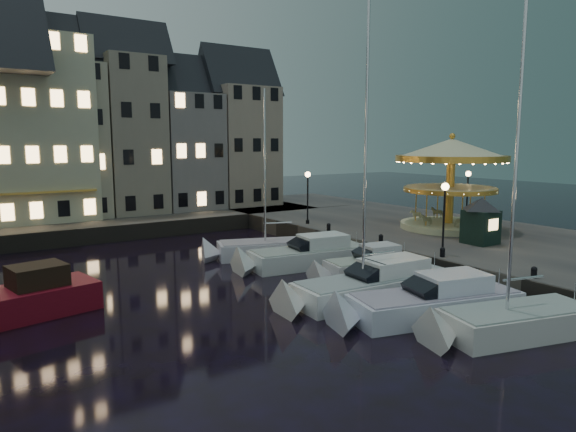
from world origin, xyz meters
TOP-DOWN VIEW (x-y plane):
  - ground at (0.00, 0.00)m, footprint 160.00×160.00m
  - quay_east at (14.00, 6.00)m, footprint 16.00×56.00m
  - quay_north at (-8.00, 28.00)m, footprint 44.00×12.00m
  - quaywall_e at (6.00, 6.00)m, footprint 0.15×44.00m
  - quaywall_n at (-6.00, 22.00)m, footprint 48.00×0.15m
  - streetlamp_b at (7.20, 1.00)m, footprint 0.44×0.44m
  - streetlamp_c at (7.20, 14.50)m, footprint 0.44×0.44m
  - streetlamp_d at (18.50, 8.00)m, footprint 0.44×0.44m
  - bollard_a at (6.60, -5.00)m, footprint 0.30×0.30m
  - bollard_b at (6.60, 0.50)m, footprint 0.30×0.30m
  - bollard_c at (6.60, 5.50)m, footprint 0.30×0.30m
  - bollard_d at (6.60, 11.00)m, footprint 0.30×0.30m
  - townhouse_nc at (-8.00, 30.00)m, footprint 6.82×8.00m
  - townhouse_nd at (-2.25, 30.00)m, footprint 5.50×8.00m
  - townhouse_ne at (3.20, 30.00)m, footprint 6.16×8.00m
  - townhouse_nf at (9.25, 30.00)m, footprint 6.82×8.00m
  - motorboat_a at (1.70, -6.88)m, footprint 7.53×4.13m
  - motorboat_b at (0.77, -3.58)m, footprint 8.89×4.53m
  - motorboat_c at (0.53, -0.15)m, footprint 9.90×3.19m
  - motorboat_d at (2.85, 2.92)m, footprint 6.34×2.94m
  - motorboat_e at (1.78, 7.28)m, footprint 8.86×3.65m
  - motorboat_f at (1.23, 10.79)m, footprint 8.88×4.90m
  - red_fishing_boat at (-14.83, 6.48)m, footprint 8.22×4.19m
  - carousel at (14.74, 6.73)m, footprint 8.17×8.17m
  - ticket_kiosk at (11.70, 1.74)m, footprint 2.89×2.89m

SIDE VIEW (x-z plane):
  - ground at x=0.00m, z-range 0.00..0.00m
  - motorboat_f at x=1.23m, z-range -5.43..6.49m
  - motorboat_a at x=1.70m, z-range -5.70..6.78m
  - motorboat_d at x=2.85m, z-range -0.44..1.71m
  - motorboat_e at x=1.78m, z-range -0.43..1.72m
  - motorboat_b at x=0.77m, z-range -0.43..1.72m
  - quay_east at x=14.00m, z-range 0.00..1.30m
  - quay_north at x=-8.00m, z-range 0.00..1.30m
  - quaywall_e at x=6.00m, z-range 0.00..1.30m
  - quaywall_n at x=-6.00m, z-range 0.00..1.30m
  - motorboat_c at x=0.53m, z-range -5.88..7.24m
  - red_fishing_boat at x=-14.83m, z-range -2.32..3.73m
  - bollard_a at x=6.60m, z-range 1.32..1.89m
  - bollard_b at x=6.60m, z-range 1.32..1.89m
  - bollard_c at x=6.60m, z-range 1.32..1.89m
  - bollard_d at x=6.60m, z-range 1.32..1.89m
  - ticket_kiosk at x=11.70m, z-range 1.62..5.01m
  - streetlamp_b at x=7.20m, z-range 1.93..6.10m
  - streetlamp_c at x=7.20m, z-range 1.93..6.10m
  - streetlamp_d at x=18.50m, z-range 1.93..6.10m
  - carousel at x=14.74m, z-range 2.43..9.58m
  - townhouse_ne at x=3.20m, z-range 1.38..14.18m
  - townhouse_nf at x=9.25m, z-range 1.38..15.18m
  - townhouse_nc at x=-8.00m, z-range 1.38..16.18m
  - townhouse_nd at x=-2.25m, z-range 1.38..17.18m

